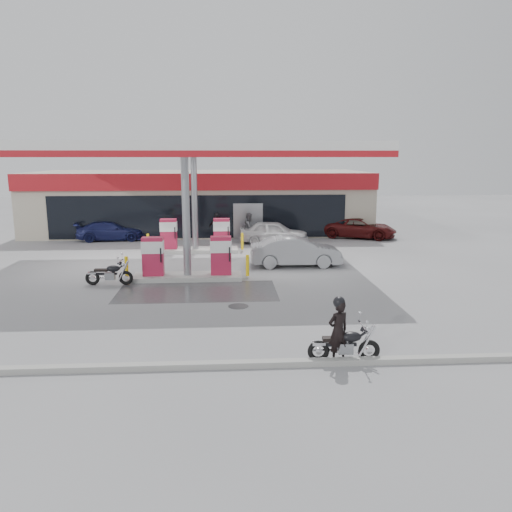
{
  "coord_description": "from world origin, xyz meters",
  "views": [
    {
      "loc": [
        1.57,
        -18.37,
        5.07
      ],
      "look_at": [
        2.78,
        0.71,
        1.2
      ],
      "focal_mm": 35.0,
      "sensor_mm": 36.0,
      "label": 1
    }
  ],
  "objects_px": {
    "biker_main": "(338,331)",
    "hatchback_silver": "(296,251)",
    "biker_walking": "(217,227)",
    "sedan_white": "(274,232)",
    "parked_car_right": "(360,228)",
    "main_motorcycle": "(345,345)",
    "attendant": "(250,228)",
    "parked_motorcycle": "(110,274)",
    "parked_car_left": "(111,231)",
    "pump_island_near": "(187,262)",
    "pump_island_far": "(195,239)"
  },
  "relations": [
    {
      "from": "biker_main",
      "to": "hatchback_silver",
      "type": "xyz_separation_m",
      "value": [
        0.52,
        11.0,
        -0.11
      ]
    },
    {
      "from": "biker_main",
      "to": "biker_walking",
      "type": "relative_size",
      "value": 1.01
    },
    {
      "from": "sedan_white",
      "to": "parked_car_right",
      "type": "height_order",
      "value": "sedan_white"
    },
    {
      "from": "main_motorcycle",
      "to": "attendant",
      "type": "height_order",
      "value": "attendant"
    },
    {
      "from": "hatchback_silver",
      "to": "parked_motorcycle",
      "type": "bearing_deg",
      "value": 111.26
    },
    {
      "from": "parked_motorcycle",
      "to": "parked_car_right",
      "type": "height_order",
      "value": "parked_car_right"
    },
    {
      "from": "main_motorcycle",
      "to": "biker_walking",
      "type": "distance_m",
      "value": 18.92
    },
    {
      "from": "biker_main",
      "to": "hatchback_silver",
      "type": "bearing_deg",
      "value": -116.01
    },
    {
      "from": "biker_main",
      "to": "parked_car_left",
      "type": "bearing_deg",
      "value": -86.1
    },
    {
      "from": "parked_car_right",
      "to": "biker_walking",
      "type": "height_order",
      "value": "biker_walking"
    },
    {
      "from": "parked_motorcycle",
      "to": "sedan_white",
      "type": "height_order",
      "value": "sedan_white"
    },
    {
      "from": "parked_car_right",
      "to": "main_motorcycle",
      "type": "bearing_deg",
      "value": -173.47
    },
    {
      "from": "parked_car_right",
      "to": "biker_walking",
      "type": "distance_m",
      "value": 8.91
    },
    {
      "from": "parked_car_left",
      "to": "parked_car_right",
      "type": "relative_size",
      "value": 0.91
    },
    {
      "from": "biker_walking",
      "to": "attendant",
      "type": "bearing_deg",
      "value": -31.34
    },
    {
      "from": "pump_island_near",
      "to": "parked_car_right",
      "type": "distance_m",
      "value": 14.14
    },
    {
      "from": "hatchback_silver",
      "to": "biker_walking",
      "type": "xyz_separation_m",
      "value": [
        -3.77,
        7.6,
        0.1
      ]
    },
    {
      "from": "pump_island_far",
      "to": "attendant",
      "type": "xyz_separation_m",
      "value": [
        3.03,
        2.8,
        0.16
      ]
    },
    {
      "from": "pump_island_near",
      "to": "parked_car_right",
      "type": "bearing_deg",
      "value": 45.0
    },
    {
      "from": "parked_motorcycle",
      "to": "parked_car_left",
      "type": "distance_m",
      "value": 11.04
    },
    {
      "from": "parked_car_right",
      "to": "biker_walking",
      "type": "xyz_separation_m",
      "value": [
        -8.91,
        -0.2,
        0.17
      ]
    },
    {
      "from": "main_motorcycle",
      "to": "parked_motorcycle",
      "type": "height_order",
      "value": "parked_motorcycle"
    },
    {
      "from": "biker_walking",
      "to": "pump_island_near",
      "type": "bearing_deg",
      "value": -100.46
    },
    {
      "from": "pump_island_far",
      "to": "attendant",
      "type": "height_order",
      "value": "pump_island_far"
    },
    {
      "from": "pump_island_far",
      "to": "hatchback_silver",
      "type": "relative_size",
      "value": 1.23
    },
    {
      "from": "parked_car_left",
      "to": "biker_walking",
      "type": "xyz_separation_m",
      "value": [
        6.41,
        -0.2,
        0.2
      ]
    },
    {
      "from": "pump_island_far",
      "to": "attendant",
      "type": "distance_m",
      "value": 4.13
    },
    {
      "from": "biker_main",
      "to": "main_motorcycle",
      "type": "bearing_deg",
      "value": 156.07
    },
    {
      "from": "pump_island_far",
      "to": "main_motorcycle",
      "type": "relative_size",
      "value": 2.81
    },
    {
      "from": "biker_main",
      "to": "parked_car_right",
      "type": "height_order",
      "value": "biker_main"
    },
    {
      "from": "sedan_white",
      "to": "attendant",
      "type": "bearing_deg",
      "value": 76.63
    },
    {
      "from": "pump_island_near",
      "to": "parked_motorcycle",
      "type": "distance_m",
      "value": 3.13
    },
    {
      "from": "pump_island_far",
      "to": "sedan_white",
      "type": "height_order",
      "value": "pump_island_far"
    },
    {
      "from": "parked_motorcycle",
      "to": "sedan_white",
      "type": "relative_size",
      "value": 0.48
    },
    {
      "from": "main_motorcycle",
      "to": "biker_walking",
      "type": "xyz_separation_m",
      "value": [
        -3.44,
        18.6,
        0.37
      ]
    },
    {
      "from": "parked_motorcycle",
      "to": "parked_car_left",
      "type": "xyz_separation_m",
      "value": [
        -2.31,
        10.8,
        0.16
      ]
    },
    {
      "from": "pump_island_near",
      "to": "main_motorcycle",
      "type": "relative_size",
      "value": 2.81
    },
    {
      "from": "pump_island_near",
      "to": "pump_island_far",
      "type": "distance_m",
      "value": 6.0
    },
    {
      "from": "pump_island_near",
      "to": "biker_walking",
      "type": "height_order",
      "value": "pump_island_near"
    },
    {
      "from": "hatchback_silver",
      "to": "main_motorcycle",
      "type": "bearing_deg",
      "value": 178.7
    },
    {
      "from": "parked_motorcycle",
      "to": "sedan_white",
      "type": "bearing_deg",
      "value": 51.82
    },
    {
      "from": "parked_car_left",
      "to": "main_motorcycle",
      "type": "bearing_deg",
      "value": -157.46
    },
    {
      "from": "biker_main",
      "to": "parked_car_right",
      "type": "bearing_deg",
      "value": -130.06
    },
    {
      "from": "attendant",
      "to": "parked_car_right",
      "type": "distance_m",
      "value": 7.07
    },
    {
      "from": "main_motorcycle",
      "to": "sedan_white",
      "type": "relative_size",
      "value": 0.46
    },
    {
      "from": "parked_car_right",
      "to": "biker_main",
      "type": "bearing_deg",
      "value": -174.0
    },
    {
      "from": "pump_island_near",
      "to": "main_motorcycle",
      "type": "xyz_separation_m",
      "value": [
        4.53,
        -8.8,
        -0.29
      ]
    },
    {
      "from": "hatchback_silver",
      "to": "biker_walking",
      "type": "distance_m",
      "value": 8.48
    },
    {
      "from": "pump_island_near",
      "to": "biker_walking",
      "type": "bearing_deg",
      "value": 83.66
    },
    {
      "from": "pump_island_near",
      "to": "biker_walking",
      "type": "xyz_separation_m",
      "value": [
        1.09,
        9.8,
        0.08
      ]
    }
  ]
}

